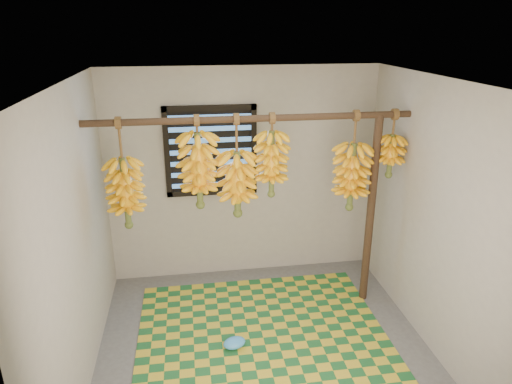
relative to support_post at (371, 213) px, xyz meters
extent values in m
cube|color=#515151|center=(-1.20, -0.70, -1.00)|extent=(3.00, 3.00, 0.01)
cube|color=silver|center=(-1.20, -0.70, 1.40)|extent=(3.00, 3.00, 0.01)
cube|color=gray|center=(-1.20, 0.80, 0.20)|extent=(3.00, 0.01, 2.40)
cube|color=gray|center=(-2.71, -0.70, 0.20)|extent=(0.01, 3.00, 2.40)
cube|color=gray|center=(0.30, -0.70, 0.20)|extent=(0.01, 3.00, 2.40)
cube|color=black|center=(-1.55, 0.78, 0.50)|extent=(1.00, 0.04, 1.00)
cylinder|color=#3F2D1C|center=(-1.20, 0.00, 1.00)|extent=(3.00, 0.06, 0.06)
cylinder|color=#3F2D1C|center=(0.00, 0.00, 0.00)|extent=(0.08, 0.08, 2.00)
cube|color=#1A5828|center=(-1.19, -0.41, -0.99)|extent=(2.35, 1.89, 0.01)
ellipsoid|color=#3B90DD|center=(-1.47, -0.60, -0.95)|extent=(0.25, 0.21, 0.09)
cylinder|color=brown|center=(-2.38, 0.00, 0.84)|extent=(0.02, 0.02, 0.38)
cylinder|color=#4C5923|center=(-2.38, 0.00, 0.37)|extent=(0.06, 0.06, 0.63)
cylinder|color=brown|center=(-1.71, 0.00, 0.94)|extent=(0.02, 0.02, 0.17)
cylinder|color=#4C5923|center=(-1.71, 0.00, 0.55)|extent=(0.06, 0.06, 0.67)
cylinder|color=brown|center=(-1.36, 0.00, 0.85)|extent=(0.02, 0.02, 0.36)
cylinder|color=#4C5923|center=(-1.36, 0.00, 0.40)|extent=(0.07, 0.07, 0.59)
cylinder|color=brown|center=(-1.03, 0.00, 0.94)|extent=(0.02, 0.02, 0.18)
cylinder|color=#4C5923|center=(-1.03, 0.00, 0.58)|extent=(0.05, 0.05, 0.59)
cylinder|color=brown|center=(-0.23, 0.00, 0.87)|extent=(0.02, 0.02, 0.33)
cylinder|color=#4C5923|center=(-0.23, 0.00, 0.42)|extent=(0.06, 0.06, 0.64)
cylinder|color=brown|center=(0.15, 0.00, 0.90)|extent=(0.02, 0.02, 0.25)
cylinder|color=#4C5923|center=(0.15, 0.00, 0.61)|extent=(0.05, 0.05, 0.39)
camera|label=1|loc=(-1.81, -4.03, 1.81)|focal=32.00mm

